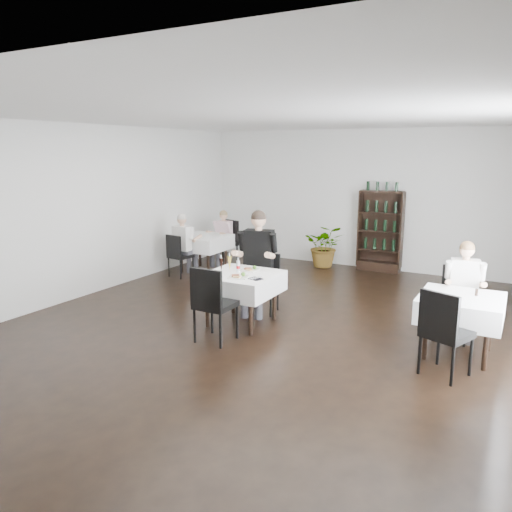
{
  "coord_description": "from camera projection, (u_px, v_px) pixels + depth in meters",
  "views": [
    {
      "loc": [
        3.32,
        -6.14,
        2.54
      ],
      "look_at": [
        -0.16,
        0.2,
        1.01
      ],
      "focal_mm": 35.0,
      "sensor_mm": 36.0,
      "label": 1
    }
  ],
  "objects": [
    {
      "name": "room_shell",
      "position": [
        259.0,
        226.0,
        7.04
      ],
      "size": [
        9.0,
        9.0,
        9.0
      ],
      "color": "black",
      "rests_on": "ground"
    },
    {
      "name": "plate_near",
      "position": [
        238.0,
        276.0,
        7.09
      ],
      "size": [
        0.33,
        0.33,
        0.08
      ],
      "color": "white",
      "rests_on": "main_table"
    },
    {
      "name": "right_chair_far",
      "position": [
        456.0,
        298.0,
        6.81
      ],
      "size": [
        0.48,
        0.48,
        0.99
      ],
      "color": "black",
      "rests_on": "ground"
    },
    {
      "name": "coke_bottle",
      "position": [
        238.0,
        266.0,
        7.4
      ],
      "size": [
        0.06,
        0.06,
        0.22
      ],
      "color": "silver",
      "rests_on": "main_table"
    },
    {
      "name": "diner_left_near",
      "position": [
        184.0,
        240.0,
        10.18
      ],
      "size": [
        0.49,
        0.48,
        1.3
      ],
      "color": "#414048",
      "rests_on": "ground"
    },
    {
      "name": "right_table",
      "position": [
        461.0,
        308.0,
        6.21
      ],
      "size": [
        0.98,
        0.98,
        0.77
      ],
      "color": "black",
      "rests_on": "ground"
    },
    {
      "name": "diner_main",
      "position": [
        257.0,
        254.0,
        7.82
      ],
      "size": [
        0.67,
        0.71,
        1.64
      ],
      "color": "#414048",
      "rests_on": "ground"
    },
    {
      "name": "potted_tree",
      "position": [
        325.0,
        246.0,
        11.04
      ],
      "size": [
        1.02,
        0.94,
        0.95
      ],
      "primitive_type": "imported",
      "rotation": [
        0.0,
        0.0,
        0.27
      ],
      "color": "#24541C",
      "rests_on": "ground"
    },
    {
      "name": "left_table",
      "position": [
        204.0,
        242.0,
        10.64
      ],
      "size": [
        0.98,
        0.98,
        0.77
      ],
      "color": "black",
      "rests_on": "ground"
    },
    {
      "name": "pepper_mill",
      "position": [
        477.0,
        292.0,
        6.2
      ],
      "size": [
        0.04,
        0.04,
        0.09
      ],
      "primitive_type": "cylinder",
      "rotation": [
        0.0,
        0.0,
        0.23
      ],
      "color": "black",
      "rests_on": "right_table"
    },
    {
      "name": "wine_shelf",
      "position": [
        380.0,
        232.0,
        10.6
      ],
      "size": [
        0.9,
        0.28,
        1.75
      ],
      "color": "black",
      "rests_on": "ground"
    },
    {
      "name": "diner_left_far",
      "position": [
        222.0,
        234.0,
        11.11
      ],
      "size": [
        0.5,
        0.51,
        1.25
      ],
      "color": "#414048",
      "rests_on": "ground"
    },
    {
      "name": "main_chair_far",
      "position": [
        265.0,
        279.0,
        7.97
      ],
      "size": [
        0.48,
        0.49,
        0.93
      ],
      "color": "black",
      "rests_on": "ground"
    },
    {
      "name": "left_chair_far",
      "position": [
        227.0,
        240.0,
        11.2
      ],
      "size": [
        0.59,
        0.6,
        1.02
      ],
      "color": "black",
      "rests_on": "ground"
    },
    {
      "name": "diner_right_far",
      "position": [
        464.0,
        283.0,
        6.78
      ],
      "size": [
        0.55,
        0.57,
        1.35
      ],
      "color": "#414048",
      "rests_on": "ground"
    },
    {
      "name": "pilsner_dark",
      "position": [
        221.0,
        265.0,
        7.42
      ],
      "size": [
        0.06,
        0.06,
        0.26
      ],
      "color": "black",
      "rests_on": "main_table"
    },
    {
      "name": "left_chair_near",
      "position": [
        178.0,
        253.0,
        10.12
      ],
      "size": [
        0.46,
        0.47,
        0.88
      ],
      "color": "black",
      "rests_on": "ground"
    },
    {
      "name": "plate_far",
      "position": [
        250.0,
        269.0,
        7.51
      ],
      "size": [
        0.24,
        0.24,
        0.07
      ],
      "color": "white",
      "rests_on": "main_table"
    },
    {
      "name": "main_chair_near",
      "position": [
        212.0,
        300.0,
        6.62
      ],
      "size": [
        0.48,
        0.49,
        1.05
      ],
      "color": "black",
      "rests_on": "ground"
    },
    {
      "name": "napkin_cutlery",
      "position": [
        256.0,
        279.0,
        7.01
      ],
      "size": [
        0.22,
        0.2,
        0.02
      ],
      "color": "black",
      "rests_on": "main_table"
    },
    {
      "name": "right_chair_near",
      "position": [
        443.0,
        328.0,
        5.6
      ],
      "size": [
        0.61,
        0.61,
        1.02
      ],
      "color": "black",
      "rests_on": "ground"
    },
    {
      "name": "main_table",
      "position": [
        241.0,
        283.0,
        7.37
      ],
      "size": [
        1.03,
        1.03,
        0.77
      ],
      "color": "black",
      "rests_on": "ground"
    },
    {
      "name": "pilsner_lager",
      "position": [
        230.0,
        263.0,
        7.48
      ],
      "size": [
        0.06,
        0.06,
        0.28
      ],
      "color": "gold",
      "rests_on": "main_table"
    }
  ]
}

